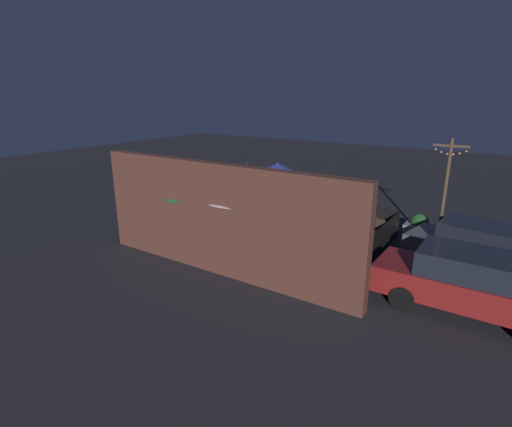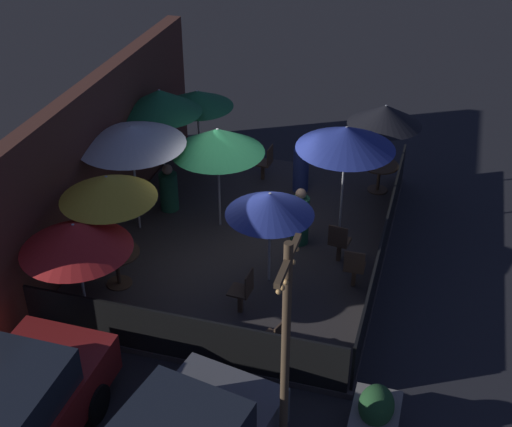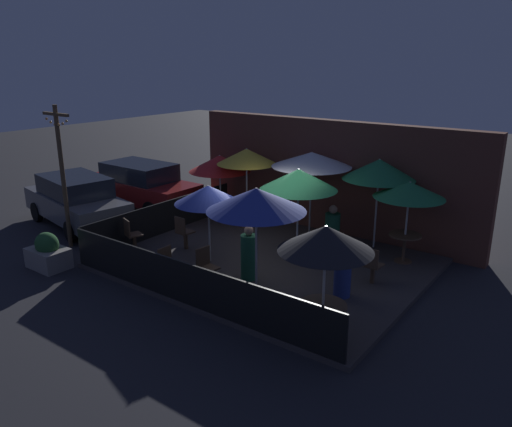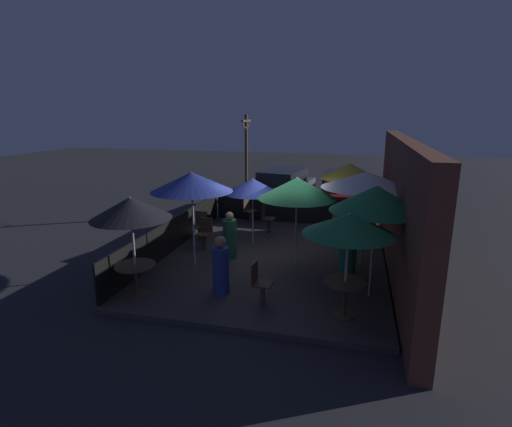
{
  "view_description": "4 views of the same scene",
  "coord_description": "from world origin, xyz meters",
  "px_view_note": "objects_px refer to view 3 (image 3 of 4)",
  "views": [
    {
      "loc": [
        -7.27,
        12.15,
        5.4
      ],
      "look_at": [
        0.6,
        0.36,
        1.08
      ],
      "focal_mm": 28.0,
      "sensor_mm": 36.0,
      "label": 1
    },
    {
      "loc": [
        -12.22,
        -3.81,
        8.82
      ],
      "look_at": [
        -0.4,
        -0.38,
        1.11
      ],
      "focal_mm": 50.0,
      "sensor_mm": 36.0,
      "label": 2
    },
    {
      "loc": [
        6.87,
        -9.83,
        5.11
      ],
      "look_at": [
        -0.69,
        0.42,
        1.17
      ],
      "focal_mm": 35.0,
      "sensor_mm": 36.0,
      "label": 3
    },
    {
      "loc": [
        10.3,
        2.09,
        4.09
      ],
      "look_at": [
        0.08,
        -0.46,
        1.39
      ],
      "focal_mm": 28.0,
      "sensor_mm": 36.0,
      "label": 4
    }
  ],
  "objects_px": {
    "dining_table_0": "(405,240)",
    "parked_car_0": "(76,200)",
    "patio_chair_1": "(131,233)",
    "dining_table_2": "(323,311)",
    "patio_chair_2": "(169,265)",
    "patron_0": "(249,255)",
    "planter_box": "(48,253)",
    "patio_umbrella_1": "(247,156)",
    "patio_umbrella_4": "(256,200)",
    "patron_1": "(343,270)",
    "patio_chair_3": "(184,231)",
    "patio_umbrella_0": "(409,190)",
    "patio_umbrella_2": "(326,239)",
    "patio_umbrella_8": "(379,169)",
    "dining_table_1": "(247,207)",
    "patio_chair_4": "(372,264)",
    "patron_2": "(332,228)",
    "patio_chair_0": "(206,266)",
    "patio_umbrella_6": "(220,163)",
    "parked_car_1": "(140,184)",
    "patio_umbrella_3": "(299,179)",
    "light_post": "(62,170)",
    "patio_umbrella_5": "(208,194)"
  },
  "relations": [
    {
      "from": "dining_table_0",
      "to": "parked_car_0",
      "type": "height_order",
      "value": "parked_car_0"
    },
    {
      "from": "dining_table_0",
      "to": "patio_chair_1",
      "type": "relative_size",
      "value": 0.91
    },
    {
      "from": "dining_table_2",
      "to": "patio_chair_2",
      "type": "height_order",
      "value": "patio_chair_2"
    },
    {
      "from": "patio_chair_2",
      "to": "dining_table_0",
      "type": "bearing_deg",
      "value": 49.29
    },
    {
      "from": "patron_0",
      "to": "patio_chair_1",
      "type": "bearing_deg",
      "value": -0.53
    },
    {
      "from": "dining_table_0",
      "to": "patio_chair_1",
      "type": "xyz_separation_m",
      "value": [
        -6.23,
        -3.63,
        -0.09
      ]
    },
    {
      "from": "patio_chair_2",
      "to": "planter_box",
      "type": "xyz_separation_m",
      "value": [
        -3.44,
        -0.91,
        -0.22
      ]
    },
    {
      "from": "patio_umbrella_1",
      "to": "patio_chair_1",
      "type": "relative_size",
      "value": 2.7
    },
    {
      "from": "patio_umbrella_4",
      "to": "patron_1",
      "type": "bearing_deg",
      "value": 40.66
    },
    {
      "from": "patio_chair_1",
      "to": "patio_chair_3",
      "type": "distance_m",
      "value": 1.4
    },
    {
      "from": "patio_umbrella_0",
      "to": "dining_table_2",
      "type": "distance_m",
      "value": 4.72
    },
    {
      "from": "patio_umbrella_2",
      "to": "planter_box",
      "type": "height_order",
      "value": "patio_umbrella_2"
    },
    {
      "from": "patio_umbrella_8",
      "to": "dining_table_1",
      "type": "height_order",
      "value": "patio_umbrella_8"
    },
    {
      "from": "planter_box",
      "to": "dining_table_2",
      "type": "bearing_deg",
      "value": 7.45
    },
    {
      "from": "patio_umbrella_2",
      "to": "patio_chair_2",
      "type": "bearing_deg",
      "value": -179.14
    },
    {
      "from": "dining_table_0",
      "to": "dining_table_2",
      "type": "xyz_separation_m",
      "value": [
        0.14,
        -4.52,
        -0.03
      ]
    },
    {
      "from": "patio_chair_4",
      "to": "patron_2",
      "type": "relative_size",
      "value": 0.79
    },
    {
      "from": "patio_umbrella_0",
      "to": "patron_0",
      "type": "distance_m",
      "value": 4.31
    },
    {
      "from": "planter_box",
      "to": "parked_car_0",
      "type": "bearing_deg",
      "value": 133.23
    },
    {
      "from": "patio_umbrella_2",
      "to": "patron_1",
      "type": "xyz_separation_m",
      "value": [
        -0.51,
        1.81,
        -1.37
      ]
    },
    {
      "from": "patio_chair_0",
      "to": "patio_chair_2",
      "type": "distance_m",
      "value": 0.88
    },
    {
      "from": "patio_umbrella_1",
      "to": "patio_chair_2",
      "type": "relative_size",
      "value": 2.66
    },
    {
      "from": "patio_chair_1",
      "to": "patron_2",
      "type": "distance_m",
      "value": 5.52
    },
    {
      "from": "patio_umbrella_6",
      "to": "patio_chair_0",
      "type": "relative_size",
      "value": 2.24
    },
    {
      "from": "parked_car_1",
      "to": "patio_chair_4",
      "type": "bearing_deg",
      "value": -7.68
    },
    {
      "from": "patio_umbrella_3",
      "to": "patio_umbrella_8",
      "type": "height_order",
      "value": "patio_umbrella_8"
    },
    {
      "from": "patio_chair_3",
      "to": "parked_car_1",
      "type": "height_order",
      "value": "parked_car_1"
    },
    {
      "from": "patio_umbrella_1",
      "to": "patio_chair_2",
      "type": "height_order",
      "value": "patio_umbrella_1"
    },
    {
      "from": "patio_umbrella_6",
      "to": "parked_car_0",
      "type": "bearing_deg",
      "value": -139.25
    },
    {
      "from": "patio_umbrella_6",
      "to": "patio_chair_2",
      "type": "relative_size",
      "value": 2.29
    },
    {
      "from": "dining_table_1",
      "to": "patio_chair_3",
      "type": "bearing_deg",
      "value": -93.42
    },
    {
      "from": "patio_umbrella_1",
      "to": "patio_chair_0",
      "type": "bearing_deg",
      "value": -64.44
    },
    {
      "from": "patio_umbrella_2",
      "to": "parked_car_0",
      "type": "height_order",
      "value": "patio_umbrella_2"
    },
    {
      "from": "dining_table_1",
      "to": "patio_umbrella_6",
      "type": "bearing_deg",
      "value": 175.18
    },
    {
      "from": "patio_umbrella_1",
      "to": "patio_chair_3",
      "type": "distance_m",
      "value": 3.13
    },
    {
      "from": "dining_table_1",
      "to": "planter_box",
      "type": "relative_size",
      "value": 0.89
    },
    {
      "from": "patio_umbrella_0",
      "to": "light_post",
      "type": "height_order",
      "value": "light_post"
    },
    {
      "from": "patio_umbrella_1",
      "to": "dining_table_2",
      "type": "bearing_deg",
      "value": -40.71
    },
    {
      "from": "patio_umbrella_0",
      "to": "patio_umbrella_6",
      "type": "height_order",
      "value": "patio_umbrella_0"
    },
    {
      "from": "patio_umbrella_2",
      "to": "patio_umbrella_5",
      "type": "height_order",
      "value": "patio_umbrella_2"
    },
    {
      "from": "patio_umbrella_0",
      "to": "patio_chair_4",
      "type": "relative_size",
      "value": 2.32
    },
    {
      "from": "patio_umbrella_2",
      "to": "planter_box",
      "type": "bearing_deg",
      "value": -172.55
    },
    {
      "from": "patio_umbrella_3",
      "to": "patron_0",
      "type": "xyz_separation_m",
      "value": [
        -0.18,
        -1.86,
        -1.5
      ]
    },
    {
      "from": "patron_0",
      "to": "patron_1",
      "type": "bearing_deg",
      "value": -174.65
    },
    {
      "from": "patio_umbrella_8",
      "to": "patio_chair_0",
      "type": "relative_size",
      "value": 2.65
    },
    {
      "from": "patio_umbrella_2",
      "to": "patron_0",
      "type": "height_order",
      "value": "patio_umbrella_2"
    },
    {
      "from": "light_post",
      "to": "parked_car_1",
      "type": "height_order",
      "value": "light_post"
    },
    {
      "from": "patio_chair_2",
      "to": "parked_car_1",
      "type": "bearing_deg",
      "value": 143.11
    },
    {
      "from": "patio_umbrella_8",
      "to": "patio_chair_0",
      "type": "xyz_separation_m",
      "value": [
        -2.03,
        -4.65,
        -1.69
      ]
    },
    {
      "from": "patio_umbrella_5",
      "to": "parked_car_1",
      "type": "height_order",
      "value": "patio_umbrella_5"
    }
  ]
}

